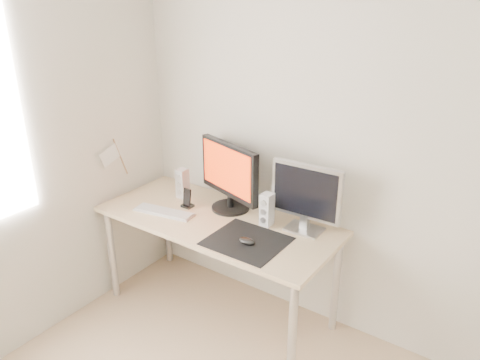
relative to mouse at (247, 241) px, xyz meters
The scene contains 11 objects.
wall_back 0.93m from the mouse, 42.23° to the left, with size 3.50×3.50×0.00m, color silver.
mousepad 0.04m from the mouse, 123.69° to the left, with size 0.45×0.40×0.00m, color black.
mouse is the anchor object (origin of this frame).
desk 0.39m from the mouse, 155.06° to the left, with size 1.60×0.70×0.73m.
main_monitor 0.54m from the mouse, 138.22° to the left, with size 0.54×0.32×0.47m.
second_monitor 0.45m from the mouse, 60.52° to the left, with size 0.45×0.17×0.43m.
speaker_left 0.81m from the mouse, 158.87° to the left, with size 0.07×0.08×0.21m.
speaker_right 0.29m from the mouse, 97.36° to the left, with size 0.07×0.08×0.21m.
keyboard 0.69m from the mouse, behind, with size 0.43×0.19×0.02m.
phone_dock 0.65m from the mouse, 163.35° to the left, with size 0.07×0.06×0.13m.
pennant 1.17m from the mouse, behind, with size 0.01×0.23×0.29m.
Camera 1 is at (0.75, -0.76, 2.13)m, focal length 35.00 mm.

